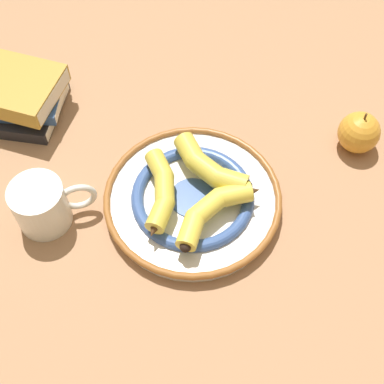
% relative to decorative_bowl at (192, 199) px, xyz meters
% --- Properties ---
extents(ground_plane, '(2.80, 2.80, 0.00)m').
position_rel_decorative_bowl_xyz_m(ground_plane, '(-0.00, -0.02, -0.02)').
color(ground_plane, '#A87A56').
extents(decorative_bowl, '(0.31, 0.31, 0.03)m').
position_rel_decorative_bowl_xyz_m(decorative_bowl, '(0.00, 0.00, 0.00)').
color(decorative_bowl, white).
rests_on(decorative_bowl, ground_plane).
extents(banana_a, '(0.18, 0.07, 0.03)m').
position_rel_decorative_bowl_xyz_m(banana_a, '(-0.00, 0.05, 0.03)').
color(banana_a, yellow).
rests_on(banana_a, decorative_bowl).
extents(banana_b, '(0.11, 0.15, 0.03)m').
position_rel_decorative_bowl_xyz_m(banana_b, '(0.05, -0.02, 0.03)').
color(banana_b, gold).
rests_on(banana_b, decorative_bowl).
extents(banana_c, '(0.08, 0.17, 0.04)m').
position_rel_decorative_bowl_xyz_m(banana_c, '(-0.05, -0.02, 0.04)').
color(banana_c, gold).
rests_on(banana_c, decorative_bowl).
extents(book_stack, '(0.24, 0.24, 0.09)m').
position_rel_decorative_bowl_xyz_m(book_stack, '(0.17, -0.37, 0.03)').
color(book_stack, black).
rests_on(book_stack, ground_plane).
extents(coffee_mug, '(0.14, 0.09, 0.09)m').
position_rel_decorative_bowl_xyz_m(coffee_mug, '(0.22, -0.11, 0.03)').
color(coffee_mug, white).
rests_on(coffee_mug, ground_plane).
extents(apple, '(0.08, 0.08, 0.09)m').
position_rel_decorative_bowl_xyz_m(apple, '(-0.32, 0.06, 0.02)').
color(apple, gold).
rests_on(apple, ground_plane).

